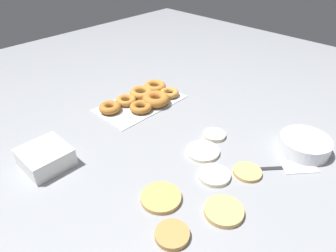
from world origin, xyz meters
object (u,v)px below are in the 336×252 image
(spatula, at_px, (291,167))
(pancake_6, at_px, (214,135))
(batter_bowl, at_px, (305,145))
(pancake_2, at_px, (247,172))
(donut_tray, at_px, (144,98))
(pancake_0, at_px, (161,198))
(pancake_1, at_px, (214,175))
(pancake_5, at_px, (172,235))
(container_stack, at_px, (46,157))
(pancake_4, at_px, (224,211))
(pancake_3, at_px, (203,151))

(spatula, bearing_deg, pancake_6, 138.52)
(batter_bowl, bearing_deg, pancake_2, -18.53)
(pancake_6, bearing_deg, batter_bowl, 118.17)
(donut_tray, height_order, batter_bowl, batter_bowl)
(batter_bowl, bearing_deg, spatula, 5.11)
(pancake_0, relative_size, pancake_1, 1.17)
(pancake_5, bearing_deg, container_stack, -79.84)
(pancake_0, distance_m, pancake_1, 0.19)
(pancake_1, bearing_deg, pancake_2, 141.90)
(container_stack, bearing_deg, batter_bowl, 138.72)
(pancake_2, bearing_deg, pancake_4, 11.66)
(container_stack, height_order, spatula, container_stack)
(pancake_0, height_order, pancake_2, pancake_0)
(pancake_1, xyz_separation_m, pancake_3, (-0.07, -0.10, -0.00))
(pancake_2, distance_m, pancake_5, 0.33)
(pancake_4, bearing_deg, pancake_5, -18.38)
(pancake_2, height_order, pancake_5, pancake_5)
(pancake_0, relative_size, batter_bowl, 0.69)
(pancake_6, relative_size, spatula, 0.39)
(pancake_1, xyz_separation_m, donut_tray, (-0.16, -0.50, 0.01))
(donut_tray, xyz_separation_m, spatula, (-0.04, 0.66, -0.02))
(pancake_1, relative_size, container_stack, 0.69)
(donut_tray, relative_size, spatula, 1.81)
(pancake_4, xyz_separation_m, donut_tray, (-0.26, -0.61, 0.01))
(pancake_6, bearing_deg, donut_tray, -88.94)
(pancake_4, distance_m, batter_bowl, 0.41)
(pancake_1, bearing_deg, pancake_3, -124.50)
(pancake_6, bearing_deg, pancake_2, 65.69)
(pancake_6, relative_size, donut_tray, 0.22)
(donut_tray, xyz_separation_m, batter_bowl, (-0.15, 0.65, 0.01))
(spatula, bearing_deg, pancake_2, -174.29)
(pancake_4, xyz_separation_m, pancake_5, (0.15, -0.05, -0.00))
(pancake_1, xyz_separation_m, container_stack, (0.33, -0.42, 0.02))
(pancake_4, bearing_deg, spatula, 170.44)
(pancake_4, height_order, container_stack, container_stack)
(pancake_1, bearing_deg, spatula, 143.19)
(pancake_0, relative_size, donut_tray, 0.31)
(pancake_3, distance_m, spatula, 0.29)
(pancake_1, distance_m, pancake_4, 0.14)
(pancake_4, height_order, pancake_6, pancake_4)
(container_stack, bearing_deg, donut_tray, -171.05)
(container_stack, bearing_deg, pancake_2, 130.26)
(pancake_3, xyz_separation_m, container_stack, (0.40, -0.33, 0.02))
(pancake_2, height_order, pancake_4, pancake_4)
(donut_tray, xyz_separation_m, container_stack, (0.50, 0.08, 0.01))
(pancake_6, relative_size, batter_bowl, 0.49)
(pancake_0, height_order, container_stack, container_stack)
(pancake_5, xyz_separation_m, batter_bowl, (-0.56, 0.09, 0.02))
(donut_tray, bearing_deg, pancake_5, 53.58)
(pancake_0, relative_size, pancake_6, 1.43)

